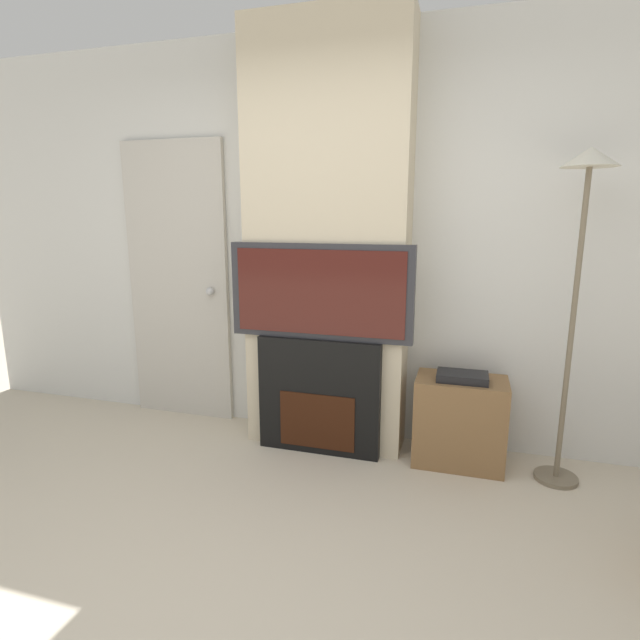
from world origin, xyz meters
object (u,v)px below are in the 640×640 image
Objects in this scene: fireplace at (320,396)px; media_stand at (460,420)px; floor_lamp at (583,229)px; television at (320,292)px.

media_stand is (0.88, 0.08, -0.09)m from fireplace.
floor_lamp is at bearing -5.11° from media_stand.
fireplace is at bearing -178.91° from floor_lamp.
television is 1.18m from media_stand.
fireplace reaches higher than media_stand.
television is at bearing -178.83° from floor_lamp.
fireplace is at bearing -174.94° from media_stand.
floor_lamp is (1.45, 0.03, 1.08)m from fireplace.
floor_lamp is 1.31m from media_stand.
fireplace is 0.68m from television.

